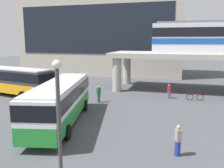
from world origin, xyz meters
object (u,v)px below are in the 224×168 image
object	(u,v)px
bus_secondary	(11,78)
pedestrian_waiting_near_stop	(99,95)
bicycle_red	(195,97)
pedestrian_walking_across	(169,92)
pedestrian_at_kerb	(178,141)
station_building	(102,34)
bus_main	(61,98)

from	to	relation	value
bus_secondary	pedestrian_waiting_near_stop	size ratio (longest dim) A/B	6.40
bicycle_red	pedestrian_walking_across	xyz separation A→B (m)	(-2.77, 0.18, 0.38)
pedestrian_waiting_near_stop	pedestrian_walking_across	xyz separation A→B (m)	(6.92, 3.92, -0.10)
bus_secondary	pedestrian_at_kerb	world-z (taller)	bus_secondary
pedestrian_walking_across	pedestrian_waiting_near_stop	bearing A→B (deg)	-150.47
bus_secondary	bicycle_red	xyz separation A→B (m)	(20.66, 3.24, -1.63)
bus_secondary	pedestrian_walking_across	bearing A→B (deg)	10.81
bus_secondary	pedestrian_at_kerb	size ratio (longest dim) A/B	6.33
pedestrian_walking_across	bus_secondary	bearing A→B (deg)	-169.19
bicycle_red	pedestrian_waiting_near_stop	distance (m)	10.39
station_building	pedestrian_waiting_near_stop	distance (m)	24.54
bus_main	bus_secondary	bearing A→B (deg)	144.13
pedestrian_at_kerb	pedestrian_waiting_near_stop	bearing A→B (deg)	128.89
station_building	bus_secondary	bearing A→B (deg)	-100.08
bicycle_red	pedestrian_at_kerb	bearing A→B (deg)	-96.37
pedestrian_at_kerb	bicycle_red	bearing A→B (deg)	83.63
pedestrian_at_kerb	pedestrian_walking_across	distance (m)	14.07
station_building	pedestrian_walking_across	bearing A→B (deg)	-53.11
bicycle_red	pedestrian_at_kerb	distance (m)	13.93
station_building	bicycle_red	world-z (taller)	station_building
station_building	bus_main	size ratio (longest dim) A/B	2.71
bus_secondary	bus_main	bearing A→B (deg)	-35.87
bus_main	pedestrian_walking_across	xyz separation A→B (m)	(7.57, 10.89, -1.25)
station_building	bicycle_red	distance (m)	26.17
bus_main	bicycle_red	xyz separation A→B (m)	(10.33, 10.70, -1.63)
bicycle_red	bus_main	bearing A→B (deg)	-133.98
bus_main	pedestrian_walking_across	distance (m)	13.31
pedestrian_waiting_near_stop	pedestrian_walking_across	world-z (taller)	pedestrian_waiting_near_stop
bus_secondary	pedestrian_waiting_near_stop	bearing A→B (deg)	-2.62
pedestrian_waiting_near_stop	bus_secondary	bearing A→B (deg)	177.38
bus_secondary	pedestrian_waiting_near_stop	distance (m)	11.05
station_building	bicycle_red	bearing A→B (deg)	-48.31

